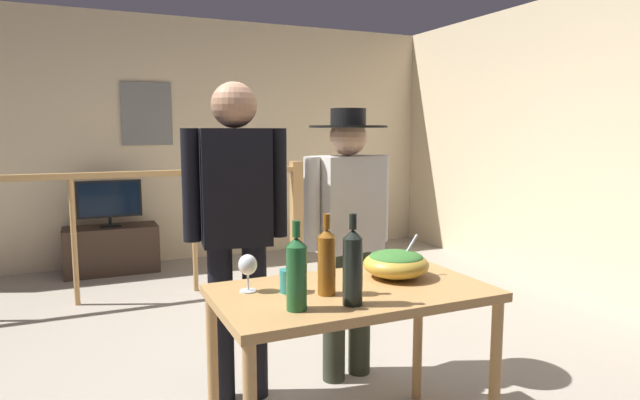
% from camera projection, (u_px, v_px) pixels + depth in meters
% --- Properties ---
extents(ground_plane, '(8.55, 8.55, 0.00)m').
position_uv_depth(ground_plane, '(262.00, 382.00, 3.11)').
color(ground_plane, '#9E9384').
extents(back_wall, '(6.35, 0.10, 2.65)m').
position_uv_depth(back_wall, '(167.00, 141.00, 5.92)').
color(back_wall, beige).
rests_on(back_wall, ground_plane).
extents(side_wall_right, '(0.10, 4.93, 2.65)m').
position_uv_depth(side_wall_right, '(548.00, 142.00, 5.12)').
color(side_wall_right, beige).
rests_on(side_wall_right, ground_plane).
extents(framed_picture, '(0.52, 0.03, 0.66)m').
position_uv_depth(framed_picture, '(147.00, 114.00, 5.74)').
color(framed_picture, slate).
extents(stair_railing, '(4.01, 0.10, 1.15)m').
position_uv_depth(stair_railing, '(153.00, 210.00, 4.64)').
color(stair_railing, '#B2844C').
rests_on(stair_railing, ground_plane).
extents(tv_console, '(0.90, 0.40, 0.48)m').
position_uv_depth(tv_console, '(112.00, 249.00, 5.48)').
color(tv_console, '#38281E').
rests_on(tv_console, ground_plane).
extents(flat_screen_tv, '(0.61, 0.12, 0.47)m').
position_uv_depth(flat_screen_tv, '(109.00, 200.00, 5.39)').
color(flat_screen_tv, black).
rests_on(flat_screen_tv, tv_console).
extents(serving_table, '(1.18, 0.67, 0.76)m').
position_uv_depth(serving_table, '(352.00, 308.00, 2.35)').
color(serving_table, '#B2844C').
rests_on(serving_table, ground_plane).
extents(salad_bowl, '(0.31, 0.31, 0.20)m').
position_uv_depth(salad_bowl, '(396.00, 263.00, 2.51)').
color(salad_bowl, gold).
rests_on(salad_bowl, serving_table).
extents(wine_glass, '(0.08, 0.08, 0.16)m').
position_uv_depth(wine_glass, '(248.00, 266.00, 2.28)').
color(wine_glass, silver).
rests_on(wine_glass, serving_table).
extents(wine_bottle_amber, '(0.08, 0.08, 0.34)m').
position_uv_depth(wine_bottle_amber, '(327.00, 261.00, 2.24)').
color(wine_bottle_amber, brown).
rests_on(wine_bottle_amber, serving_table).
extents(wine_bottle_dark, '(0.08, 0.08, 0.36)m').
position_uv_depth(wine_bottle_dark, '(353.00, 266.00, 2.11)').
color(wine_bottle_dark, black).
rests_on(wine_bottle_dark, serving_table).
extents(wine_bottle_green, '(0.08, 0.08, 0.35)m').
position_uv_depth(wine_bottle_green, '(297.00, 272.00, 2.05)').
color(wine_bottle_green, '#1E5628').
rests_on(wine_bottle_green, serving_table).
extents(mug_teal, '(0.11, 0.07, 0.10)m').
position_uv_depth(mug_teal, '(289.00, 281.00, 2.28)').
color(mug_teal, teal).
rests_on(mug_teal, serving_table).
extents(person_standing_left, '(0.54, 0.26, 1.68)m').
position_uv_depth(person_standing_left, '(236.00, 217.00, 2.80)').
color(person_standing_left, black).
rests_on(person_standing_left, ground_plane).
extents(person_standing_right, '(0.56, 0.44, 1.56)m').
position_uv_depth(person_standing_right, '(348.00, 222.00, 3.07)').
color(person_standing_right, '#2D3323').
rests_on(person_standing_right, ground_plane).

